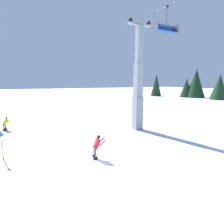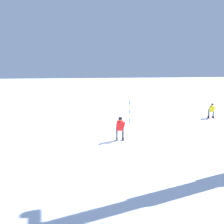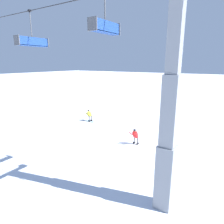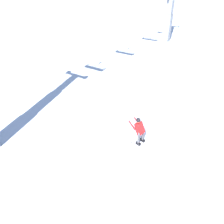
% 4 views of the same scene
% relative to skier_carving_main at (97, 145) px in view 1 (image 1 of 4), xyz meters
% --- Properties ---
extents(ground_plane, '(260.00, 260.00, 0.00)m').
position_rel_skier_carving_main_xyz_m(ground_plane, '(0.39, -0.82, -0.92)').
color(ground_plane, white).
extents(skier_carving_main, '(0.87, 1.75, 1.71)m').
position_rel_skier_carving_main_xyz_m(skier_carving_main, '(0.00, 0.00, 0.00)').
color(skier_carving_main, white).
rests_on(skier_carving_main, ground_plane).
extents(lift_tower_near, '(0.86, 2.57, 11.02)m').
position_rel_skier_carving_main_xyz_m(lift_tower_near, '(-4.95, 6.56, 3.61)').
color(lift_tower_near, gray).
rests_on(lift_tower_near, ground_plane).
extents(chairlift_seat_nearest, '(0.61, 2.19, 1.94)m').
position_rel_skier_carving_main_xyz_m(chairlift_seat_nearest, '(-1.31, 6.56, 8.37)').
color(chairlift_seat_nearest, black).
extents(trail_marker_pole, '(0.07, 0.28, 1.96)m').
position_rel_skier_carving_main_xyz_m(trail_marker_pole, '(-2.44, -5.57, 0.14)').
color(trail_marker_pole, blue).
rests_on(trail_marker_pole, ground_plane).
extents(skier_distant_downhill, '(1.02, 1.75, 1.53)m').
position_rel_skier_carving_main_xyz_m(skier_distant_downhill, '(-10.59, -6.04, -0.12)').
color(skier_distant_downhill, red).
rests_on(skier_distant_downhill, ground_plane).
extents(tree_line_ridge, '(32.46, 18.74, 9.12)m').
position_rel_skier_carving_main_xyz_m(tree_line_ridge, '(-25.71, 46.18, 2.95)').
color(tree_line_ridge, black).
rests_on(tree_line_ridge, ground_plane).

